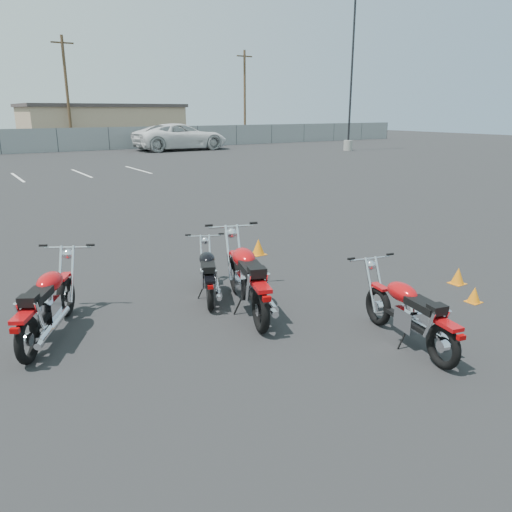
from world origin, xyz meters
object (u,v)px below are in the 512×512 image
motorcycle_front_red (48,304)px  motorcycle_second_black (208,274)px  motorcycle_rear_red (410,313)px  motorcycle_third_red (248,279)px  white_van (180,129)px

motorcycle_front_red → motorcycle_second_black: (2.62, 0.22, -0.08)m
motorcycle_front_red → motorcycle_second_black: size_ratio=1.16×
motorcycle_second_black → motorcycle_rear_red: 3.42m
motorcycle_front_red → motorcycle_third_red: size_ratio=0.87×
motorcycle_front_red → motorcycle_second_black: motorcycle_front_red is taller
white_van → motorcycle_second_black: bearing=156.8°
motorcycle_second_black → motorcycle_rear_red: bearing=-64.9°
motorcycle_front_red → motorcycle_third_red: 2.94m
motorcycle_third_red → motorcycle_front_red: bearing=166.5°
motorcycle_second_black → white_van: size_ratio=0.21×
motorcycle_front_red → motorcycle_third_red: motorcycle_third_red is taller
motorcycle_front_red → motorcycle_rear_red: size_ratio=1.02×
motorcycle_front_red → motorcycle_third_red: bearing=-13.5°
motorcycle_front_red → motorcycle_rear_red: bearing=-35.2°
motorcycle_third_red → white_van: (13.25, 31.78, 1.12)m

